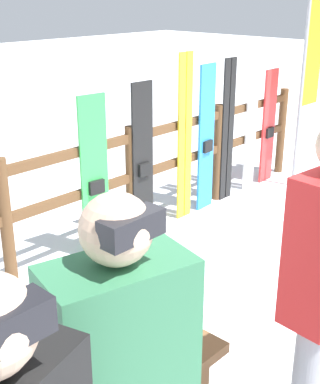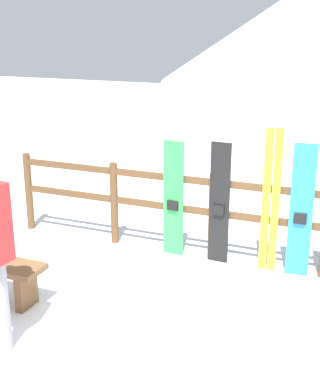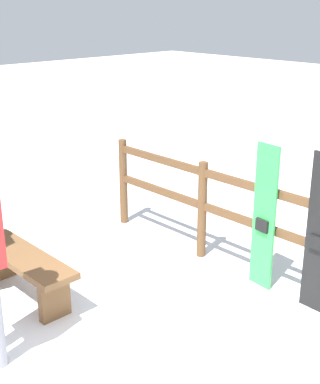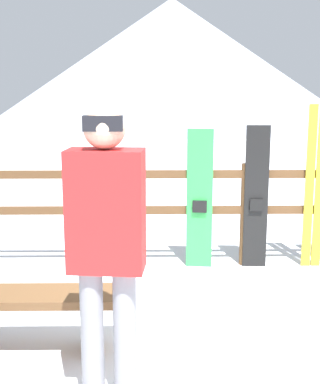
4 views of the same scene
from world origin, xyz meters
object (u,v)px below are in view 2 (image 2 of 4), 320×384
Objects in this scene: snowboard_black_stripe at (219,204)px; snowboard_blue at (301,212)px; snowboard_green at (173,200)px; ski_pair_yellow at (271,201)px.

snowboard_black_stripe is 0.94m from snowboard_blue.
snowboard_blue reaches higher than snowboard_black_stripe.
ski_pair_yellow is at bearing 0.17° from snowboard_green.
snowboard_green is 0.86× the size of ski_pair_yellow.
snowboard_black_stripe reaches higher than snowboard_green.
snowboard_black_stripe is (0.58, 0.00, 0.02)m from snowboard_green.
ski_pair_yellow reaches higher than snowboard_green.
snowboard_black_stripe is at bearing -179.67° from ski_pair_yellow.
ski_pair_yellow is 1.09× the size of snowboard_blue.
snowboard_green is 0.58m from snowboard_black_stripe.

